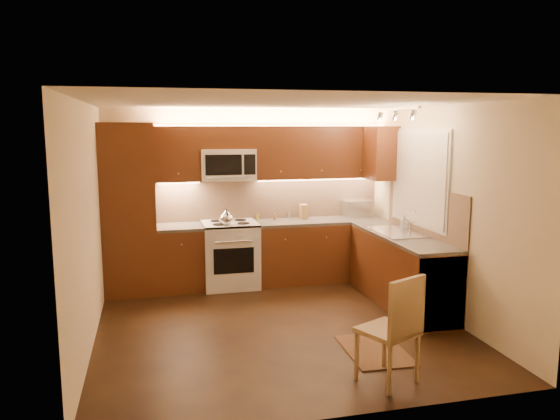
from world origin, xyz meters
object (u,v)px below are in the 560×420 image
object	(u,v)px
microwave	(228,165)
soap_bottle	(404,222)
sink	(397,227)
knife_block	(304,212)
stove	(230,254)
dining_chair	(388,328)
toaster_oven	(356,208)
kettle	(226,217)

from	to	relation	value
microwave	soap_bottle	xyz separation A→B (m)	(2.22, -1.01, -0.73)
microwave	sink	distance (m)	2.48
knife_block	soap_bottle	size ratio (longest dim) A/B	1.21
knife_block	soap_bottle	distance (m)	1.51
stove	soap_bottle	distance (m)	2.45
microwave	dining_chair	world-z (taller)	microwave
soap_bottle	microwave	bearing A→B (deg)	165.89
stove	sink	size ratio (longest dim) A/B	1.07
stove	dining_chair	xyz separation A→B (m)	(0.92, -3.20, 0.03)
stove	toaster_oven	world-z (taller)	toaster_oven
kettle	dining_chair	bearing A→B (deg)	-72.96
microwave	soap_bottle	distance (m)	2.55
dining_chair	soap_bottle	bearing A→B (deg)	35.86
knife_block	soap_bottle	bearing A→B (deg)	-40.37
kettle	soap_bottle	distance (m)	2.40
kettle	knife_block	size ratio (longest dim) A/B	1.06
microwave	kettle	size ratio (longest dim) A/B	3.33
stove	dining_chair	world-z (taller)	dining_chair
stove	dining_chair	distance (m)	3.33
microwave	knife_block	xyz separation A→B (m)	(1.12, 0.01, -0.71)
sink	toaster_oven	distance (m)	1.28
dining_chair	microwave	bearing A→B (deg)	80.59
sink	soap_bottle	distance (m)	0.34
knife_block	sink	bearing A→B (deg)	-52.90
toaster_oven	soap_bottle	size ratio (longest dim) A/B	2.35
soap_bottle	dining_chair	size ratio (longest dim) A/B	0.18
sink	dining_chair	world-z (taller)	sink
toaster_oven	soap_bottle	world-z (taller)	toaster_oven
soap_bottle	sink	bearing A→B (deg)	-121.42
knife_block	dining_chair	world-z (taller)	knife_block
knife_block	kettle	bearing A→B (deg)	-161.32
microwave	soap_bottle	bearing A→B (deg)	-24.40
toaster_oven	soap_bottle	bearing A→B (deg)	-77.18
knife_block	microwave	bearing A→B (deg)	-176.84
sink	kettle	bearing A→B (deg)	155.93
sink	soap_bottle	xyz separation A→B (m)	(0.22, 0.25, 0.01)
sink	dining_chair	distance (m)	2.38
microwave	knife_block	world-z (taller)	microwave
dining_chair	knife_block	bearing A→B (deg)	61.78
sink	dining_chair	xyz separation A→B (m)	(-1.08, -2.07, -0.48)
microwave	stove	bearing A→B (deg)	-90.00
knife_block	dining_chair	size ratio (longest dim) A/B	0.22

